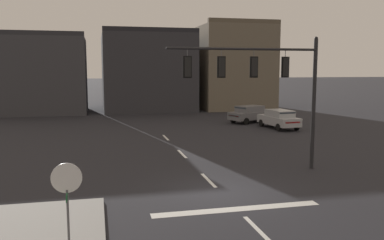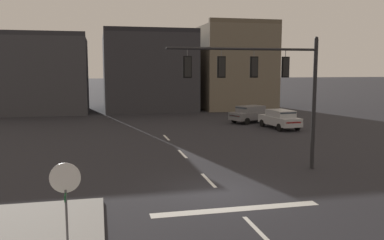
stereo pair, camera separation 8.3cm
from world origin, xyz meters
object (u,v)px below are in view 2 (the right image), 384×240
object	(u,v)px
stop_sign	(66,190)
car_lot_middle	(280,119)
car_lot_nearside	(251,114)
signal_mast_near_side	(266,78)

from	to	relation	value
stop_sign	car_lot_middle	distance (m)	27.09
car_lot_nearside	stop_sign	bearing A→B (deg)	-119.96
car_lot_nearside	signal_mast_near_side	bearing A→B (deg)	-109.25
car_lot_nearside	car_lot_middle	xyz separation A→B (m)	(0.96, -4.20, 0.00)
car_lot_middle	signal_mast_near_side	bearing A→B (deg)	-117.88
signal_mast_near_side	car_lot_nearside	world-z (taller)	signal_mast_near_side
signal_mast_near_side	stop_sign	world-z (taller)	signal_mast_near_side
signal_mast_near_side	car_lot_nearside	bearing A→B (deg)	70.75
signal_mast_near_side	car_lot_middle	distance (m)	15.73
car_lot_nearside	car_lot_middle	bearing A→B (deg)	-77.09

